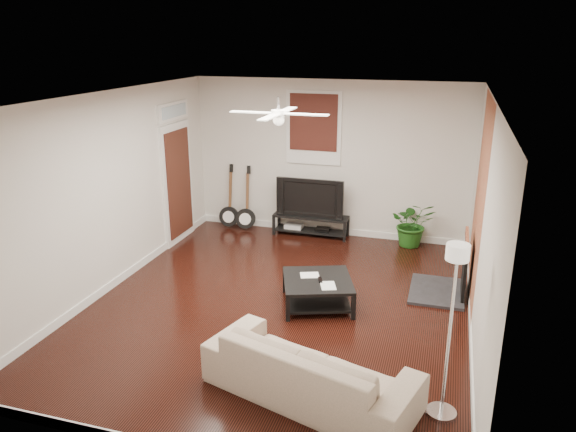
% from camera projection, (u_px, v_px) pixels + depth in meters
% --- Properties ---
extents(room, '(5.01, 6.01, 2.81)m').
position_uv_depth(room, '(279.00, 207.00, 7.09)').
color(room, black).
rests_on(room, ground).
extents(brick_accent, '(0.02, 2.20, 2.80)m').
position_uv_depth(brick_accent, '(479.00, 202.00, 7.32)').
color(brick_accent, '#AF5438').
rests_on(brick_accent, floor).
extents(fireplace, '(0.80, 1.10, 0.92)m').
position_uv_depth(fireplace, '(450.00, 264.00, 7.69)').
color(fireplace, black).
rests_on(fireplace, floor).
extents(window_back, '(1.00, 0.06, 1.30)m').
position_uv_depth(window_back, '(314.00, 128.00, 9.70)').
color(window_back, '#3A1210').
rests_on(window_back, wall_back).
extents(door_left, '(0.08, 1.00, 2.50)m').
position_uv_depth(door_left, '(177.00, 172.00, 9.53)').
color(door_left, white).
rests_on(door_left, wall_left).
extents(tv_stand, '(1.37, 0.37, 0.38)m').
position_uv_depth(tv_stand, '(311.00, 225.00, 10.07)').
color(tv_stand, black).
rests_on(tv_stand, floor).
extents(tv, '(1.23, 0.16, 0.71)m').
position_uv_depth(tv, '(311.00, 196.00, 9.92)').
color(tv, black).
rests_on(tv, tv_stand).
extents(coffee_table, '(1.16, 1.16, 0.38)m').
position_uv_depth(coffee_table, '(317.00, 292.00, 7.45)').
color(coffee_table, black).
rests_on(coffee_table, floor).
extents(sofa, '(2.33, 1.45, 0.64)m').
position_uv_depth(sofa, '(310.00, 369.00, 5.51)').
color(sofa, '#C1A691').
rests_on(sofa, floor).
extents(floor_lamp, '(0.37, 0.37, 1.78)m').
position_uv_depth(floor_lamp, '(449.00, 333.00, 5.07)').
color(floor_lamp, silver).
rests_on(floor_lamp, floor).
extents(potted_plant, '(0.85, 0.77, 0.82)m').
position_uv_depth(potted_plant, '(413.00, 223.00, 9.51)').
color(potted_plant, '#1F5819').
rests_on(potted_plant, floor).
extents(guitar_left, '(0.41, 0.31, 1.23)m').
position_uv_depth(guitar_left, '(228.00, 197.00, 10.35)').
color(guitar_left, black).
rests_on(guitar_left, floor).
extents(guitar_right, '(0.43, 0.34, 1.23)m').
position_uv_depth(guitar_right, '(245.00, 199.00, 10.22)').
color(guitar_right, black).
rests_on(guitar_right, floor).
extents(ceiling_fan, '(1.24, 1.24, 0.32)m').
position_uv_depth(ceiling_fan, '(279.00, 113.00, 6.71)').
color(ceiling_fan, white).
rests_on(ceiling_fan, ceiling).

